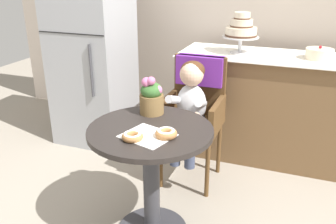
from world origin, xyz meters
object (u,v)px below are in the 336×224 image
object	(u,v)px
cafe_table	(151,161)
tiered_cake_stand	(241,29)
donut_mid	(166,133)
round_layer_cake	(319,54)
seated_child	(190,101)
flower_vase	(152,96)
donut_front	(133,136)
wicker_chair	(196,99)
refrigerator	(92,52)

from	to	relation	value
cafe_table	tiered_cake_stand	world-z (taller)	tiered_cake_stand
donut_mid	tiered_cake_stand	bearing A→B (deg)	84.60
round_layer_cake	tiered_cake_stand	bearing A→B (deg)	-179.79
tiered_cake_stand	seated_child	bearing A→B (deg)	-107.13
flower_vase	round_layer_cake	xyz separation A→B (m)	(0.96, 1.09, 0.11)
donut_mid	round_layer_cake	xyz separation A→B (m)	(0.75, 1.38, 0.20)
seated_child	donut_front	world-z (taller)	seated_child
wicker_chair	cafe_table	bearing A→B (deg)	-96.18
flower_vase	cafe_table	bearing A→B (deg)	-68.99
donut_mid	flower_vase	size ratio (longest dim) A/B	0.49
seated_child	tiered_cake_stand	bearing A→B (deg)	72.87
flower_vase	tiered_cake_stand	xyz separation A→B (m)	(0.34, 1.09, 0.26)
donut_mid	donut_front	bearing A→B (deg)	-149.87
wicker_chair	donut_mid	size ratio (longest dim) A/B	8.03
cafe_table	wicker_chair	bearing A→B (deg)	86.80
wicker_chair	donut_mid	world-z (taller)	wicker_chair
donut_front	donut_mid	distance (m)	0.18
wicker_chair	seated_child	xyz separation A→B (m)	(0.00, -0.16, 0.04)
seated_child	donut_mid	distance (m)	0.70
donut_front	refrigerator	xyz separation A→B (m)	(-1.02, 1.27, 0.11)
donut_front	refrigerator	size ratio (longest dim) A/B	0.07
wicker_chair	seated_child	bearing A→B (deg)	-92.97
donut_mid	refrigerator	size ratio (longest dim) A/B	0.07
round_layer_cake	wicker_chair	bearing A→B (deg)	-147.19
cafe_table	donut_front	xyz separation A→B (m)	(-0.03, -0.17, 0.23)
donut_mid	cafe_table	bearing A→B (deg)	148.55
cafe_table	donut_mid	size ratio (longest dim) A/B	6.06
donut_mid	tiered_cake_stand	distance (m)	1.43
cafe_table	refrigerator	size ratio (longest dim) A/B	0.42
flower_vase	round_layer_cake	world-z (taller)	round_layer_cake
cafe_table	round_layer_cake	size ratio (longest dim) A/B	3.42
donut_front	tiered_cake_stand	size ratio (longest dim) A/B	0.34
round_layer_cake	refrigerator	bearing A→B (deg)	-173.99
donut_front	round_layer_cake	bearing A→B (deg)	58.40
donut_mid	seated_child	bearing A→B (deg)	96.82
seated_child	donut_mid	size ratio (longest dim) A/B	6.11
seated_child	round_layer_cake	distance (m)	1.11
refrigerator	tiered_cake_stand	bearing A→B (deg)	8.72
flower_vase	wicker_chair	bearing A→B (deg)	77.25
round_layer_cake	refrigerator	size ratio (longest dim) A/B	0.12
tiered_cake_stand	round_layer_cake	bearing A→B (deg)	0.21
flower_vase	donut_mid	bearing A→B (deg)	-54.49
donut_front	cafe_table	bearing A→B (deg)	79.77
donut_front	wicker_chair	bearing A→B (deg)	85.53
flower_vase	round_layer_cake	size ratio (longest dim) A/B	1.16
refrigerator	donut_mid	bearing A→B (deg)	-45.03
round_layer_cake	refrigerator	world-z (taller)	refrigerator
donut_front	round_layer_cake	size ratio (longest dim) A/B	0.54
donut_front	flower_vase	xyz separation A→B (m)	(-0.05, 0.38, 0.09)
cafe_table	round_layer_cake	world-z (taller)	round_layer_cake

